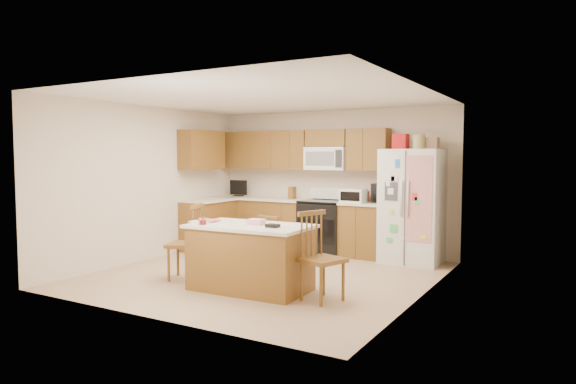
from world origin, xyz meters
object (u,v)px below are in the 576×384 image
Objects in this scene: refrigerator at (412,205)px; island at (250,257)px; stove at (324,226)px; windsor_chair_right at (321,259)px; windsor_chair_back at (274,248)px; windsor_chair_left at (186,244)px.

island is (-1.28, -2.66, -0.50)m from refrigerator.
stove reaches higher than windsor_chair_right.
island is at bearing -83.87° from windsor_chair_back.
windsor_chair_back is 1.26m from windsor_chair_right.
island is 1.09m from windsor_chair_left.
windsor_chair_left is 1.18× the size of windsor_chair_back.
refrigerator is 2.44m from windsor_chair_back.
refrigerator is 2.69m from windsor_chair_right.
windsor_chair_right reaches higher than island.
windsor_chair_right is (0.98, 0.02, 0.07)m from island.
windsor_chair_left is at bearing 177.95° from island.
refrigerator is at bearing 47.89° from windsor_chair_left.
refrigerator is (1.57, -0.06, 0.45)m from stove.
island is 0.98m from windsor_chair_right.
windsor_chair_right reaches higher than windsor_chair_back.
refrigerator is 3.56m from windsor_chair_left.
windsor_chair_back is at bearing 147.25° from windsor_chair_right.
island is 1.56× the size of windsor_chair_left.
windsor_chair_right is at bearing -64.83° from stove.
island is 1.84× the size of windsor_chair_back.
windsor_chair_back is at bearing -83.93° from stove.
windsor_chair_back is at bearing -124.62° from refrigerator.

